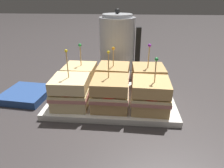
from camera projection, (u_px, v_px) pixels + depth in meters
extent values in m
plane|color=#383333|center=(112.00, 102.00, 0.65)|extent=(6.00, 6.00, 0.00)
cube|color=white|center=(112.00, 101.00, 0.65)|extent=(0.39, 0.25, 0.01)
cube|color=white|center=(112.00, 98.00, 0.64)|extent=(0.39, 0.25, 0.01)
cube|color=beige|center=(72.00, 100.00, 0.59)|extent=(0.10, 0.10, 0.03)
cube|color=tan|center=(71.00, 94.00, 0.58)|extent=(0.11, 0.11, 0.01)
cube|color=beige|center=(71.00, 91.00, 0.58)|extent=(0.11, 0.11, 0.01)
cylinder|color=red|center=(69.00, 92.00, 0.56)|extent=(0.06, 0.06, 0.00)
cube|color=beige|center=(70.00, 83.00, 0.57)|extent=(0.10, 0.10, 0.03)
cylinder|color=tan|center=(68.00, 66.00, 0.55)|extent=(0.00, 0.01, 0.09)
sphere|color=yellow|center=(66.00, 51.00, 0.53)|extent=(0.01, 0.01, 0.01)
cube|color=tan|center=(111.00, 101.00, 0.58)|extent=(0.10, 0.10, 0.03)
cube|color=#B26B60|center=(111.00, 95.00, 0.57)|extent=(0.11, 0.11, 0.01)
cube|color=beige|center=(111.00, 92.00, 0.57)|extent=(0.10, 0.10, 0.01)
cylinder|color=red|center=(110.00, 93.00, 0.55)|extent=(0.07, 0.07, 0.00)
cube|color=tan|center=(111.00, 84.00, 0.56)|extent=(0.10, 0.10, 0.03)
cylinder|color=tan|center=(109.00, 67.00, 0.55)|extent=(0.00, 0.01, 0.08)
sphere|color=yellow|center=(108.00, 52.00, 0.53)|extent=(0.01, 0.01, 0.01)
cube|color=tan|center=(149.00, 104.00, 0.57)|extent=(0.10, 0.10, 0.03)
cube|color=tan|center=(150.00, 97.00, 0.56)|extent=(0.11, 0.11, 0.01)
cube|color=beige|center=(150.00, 94.00, 0.56)|extent=(0.11, 0.11, 0.01)
cylinder|color=red|center=(151.00, 95.00, 0.54)|extent=(0.06, 0.06, 0.00)
cube|color=tan|center=(151.00, 86.00, 0.55)|extent=(0.10, 0.10, 0.03)
cylinder|color=tan|center=(155.00, 72.00, 0.52)|extent=(0.00, 0.01, 0.07)
sphere|color=green|center=(157.00, 59.00, 0.51)|extent=(0.01, 0.01, 0.01)
cube|color=#DBB77A|center=(81.00, 84.00, 0.70)|extent=(0.10, 0.10, 0.03)
cube|color=tan|center=(80.00, 78.00, 0.69)|extent=(0.11, 0.11, 0.01)
cube|color=beige|center=(80.00, 76.00, 0.68)|extent=(0.11, 0.11, 0.01)
cube|color=#E8C281|center=(80.00, 70.00, 0.67)|extent=(0.10, 0.10, 0.03)
cylinder|color=tan|center=(81.00, 57.00, 0.66)|extent=(0.00, 0.01, 0.08)
sphere|color=green|center=(80.00, 45.00, 0.64)|extent=(0.01, 0.01, 0.01)
cube|color=tan|center=(114.00, 85.00, 0.69)|extent=(0.11, 0.11, 0.03)
cube|color=#B26B60|center=(114.00, 79.00, 0.68)|extent=(0.11, 0.11, 0.01)
cube|color=beige|center=(114.00, 77.00, 0.67)|extent=(0.11, 0.11, 0.01)
cylinder|color=red|center=(113.00, 77.00, 0.65)|extent=(0.06, 0.06, 0.00)
cube|color=tan|center=(114.00, 70.00, 0.66)|extent=(0.11, 0.11, 0.03)
cylinder|color=tan|center=(114.00, 59.00, 0.64)|extent=(0.00, 0.01, 0.07)
sphere|color=orange|center=(114.00, 48.00, 0.62)|extent=(0.01, 0.01, 0.01)
cube|color=tan|center=(147.00, 86.00, 0.68)|extent=(0.11, 0.11, 0.03)
cube|color=tan|center=(148.00, 81.00, 0.67)|extent=(0.11, 0.11, 0.01)
cube|color=beige|center=(148.00, 78.00, 0.66)|extent=(0.11, 0.11, 0.01)
cylinder|color=red|center=(148.00, 79.00, 0.64)|extent=(0.08, 0.08, 0.00)
cube|color=tan|center=(148.00, 71.00, 0.65)|extent=(0.11, 0.11, 0.03)
cylinder|color=tan|center=(149.00, 58.00, 0.62)|extent=(0.00, 0.01, 0.08)
sphere|color=purple|center=(150.00, 46.00, 0.61)|extent=(0.01, 0.01, 0.01)
cylinder|color=#B7BABF|center=(117.00, 48.00, 0.81)|extent=(0.14, 0.14, 0.24)
cylinder|color=#B7BABF|center=(118.00, 16.00, 0.76)|extent=(0.12, 0.12, 0.01)
sphere|color=black|center=(118.00, 11.00, 0.75)|extent=(0.02, 0.02, 0.02)
cube|color=black|center=(138.00, 45.00, 0.80)|extent=(0.02, 0.02, 0.14)
cube|color=navy|center=(26.00, 94.00, 0.67)|extent=(0.15, 0.15, 0.02)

